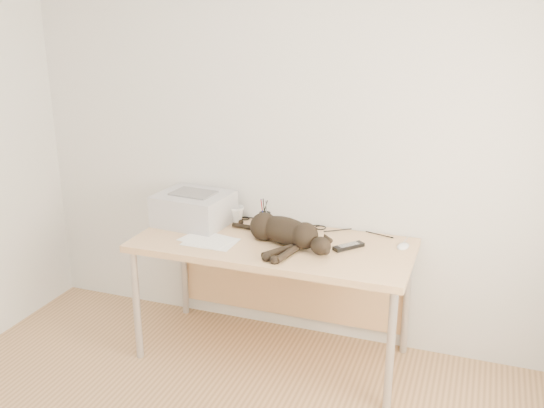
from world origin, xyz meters
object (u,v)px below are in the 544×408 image
at_px(printer, 194,208).
at_px(mouse, 403,244).
at_px(mug, 236,214).
at_px(pen_cup, 265,220).
at_px(desk, 278,258).
at_px(cat, 282,232).

xyz_separation_m(printer, mouse, (1.29, 0.04, -0.08)).
bearing_deg(mug, pen_cup, -12.17).
bearing_deg(desk, printer, 175.11).
xyz_separation_m(mug, mouse, (1.06, -0.08, -0.03)).
xyz_separation_m(printer, pen_cup, (0.44, 0.08, -0.05)).
bearing_deg(mouse, printer, -165.27).
bearing_deg(pen_cup, printer, -170.21).
bearing_deg(cat, mug, 166.27).
distance_m(desk, mug, 0.42).
height_order(desk, mug, mug).
bearing_deg(mug, printer, -152.48).
bearing_deg(printer, desk, -4.89).
distance_m(printer, mug, 0.27).
bearing_deg(cat, mouse, 35.24).
xyz_separation_m(cat, mouse, (0.66, 0.18, -0.06)).
xyz_separation_m(desk, mouse, (0.72, 0.09, 0.15)).
bearing_deg(mug, cat, -33.61).
distance_m(cat, pen_cup, 0.29).
xyz_separation_m(pen_cup, mouse, (0.85, -0.04, -0.03)).
height_order(desk, cat, cat).
bearing_deg(cat, desk, 142.58).
distance_m(pen_cup, mouse, 0.85).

